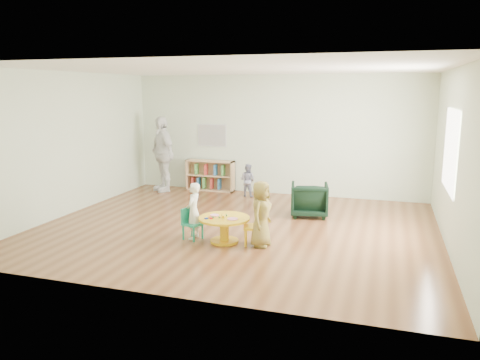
{
  "coord_description": "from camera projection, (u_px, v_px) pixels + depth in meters",
  "views": [
    {
      "loc": [
        2.52,
        -7.75,
        2.44
      ],
      "look_at": [
        0.16,
        -0.3,
        0.94
      ],
      "focal_mm": 35.0,
      "sensor_mm": 36.0,
      "label": 1
    }
  ],
  "objects": [
    {
      "name": "child_left",
      "position": [
        194.0,
        211.0,
        7.74
      ],
      "size": [
        0.24,
        0.35,
        0.95
      ],
      "primitive_type": "imported",
      "rotation": [
        0.0,
        0.0,
        -1.54
      ],
      "color": "white",
      "rests_on": "ground"
    },
    {
      "name": "child_right",
      "position": [
        261.0,
        214.0,
        7.36
      ],
      "size": [
        0.38,
        0.54,
        1.05
      ],
      "primitive_type": "imported",
      "rotation": [
        0.0,
        0.0,
        1.49
      ],
      "color": "yellow",
      "rests_on": "ground"
    },
    {
      "name": "kid_chair_right",
      "position": [
        256.0,
        226.0,
        7.47
      ],
      "size": [
        0.38,
        0.38,
        0.58
      ],
      "rotation": [
        0.0,
        0.0,
        1.84
      ],
      "color": "yellow",
      "rests_on": "ground"
    },
    {
      "name": "activity_table",
      "position": [
        224.0,
        225.0,
        7.59
      ],
      "size": [
        0.83,
        0.83,
        0.46
      ],
      "rotation": [
        0.0,
        0.0,
        0.16
      ],
      "color": "yellow",
      "rests_on": "ground"
    },
    {
      "name": "room",
      "position": [
        237.0,
        122.0,
        8.1
      ],
      "size": [
        7.1,
        7.0,
        2.8
      ],
      "color": "brown",
      "rests_on": "ground"
    },
    {
      "name": "armchair",
      "position": [
        309.0,
        200.0,
        9.18
      ],
      "size": [
        0.82,
        0.84,
        0.66
      ],
      "primitive_type": "imported",
      "rotation": [
        0.0,
        0.0,
        3.32
      ],
      "color": "black",
      "rests_on": "ground"
    },
    {
      "name": "kid_chair_left",
      "position": [
        191.0,
        222.0,
        7.77
      ],
      "size": [
        0.35,
        0.35,
        0.52
      ],
      "rotation": [
        0.0,
        0.0,
        -1.86
      ],
      "color": "#1C9C72",
      "rests_on": "ground"
    },
    {
      "name": "toddler",
      "position": [
        248.0,
        180.0,
        10.86
      ],
      "size": [
        0.42,
        0.35,
        0.77
      ],
      "primitive_type": "imported",
      "rotation": [
        0.0,
        0.0,
        2.96
      ],
      "color": "#1C1E47",
      "rests_on": "ground"
    },
    {
      "name": "adult_caretaker",
      "position": [
        162.0,
        154.0,
        11.38
      ],
      "size": [
        1.11,
        1.03,
        1.83
      ],
      "primitive_type": "imported",
      "rotation": [
        0.0,
        0.0,
        -0.68
      ],
      "color": "white",
      "rests_on": "ground"
    },
    {
      "name": "bookshelf",
      "position": [
        210.0,
        176.0,
        11.55
      ],
      "size": [
        1.2,
        0.3,
        0.75
      ],
      "color": "tan",
      "rests_on": "ground"
    },
    {
      "name": "alphabet_poster",
      "position": [
        212.0,
        135.0,
        11.48
      ],
      "size": [
        0.74,
        0.01,
        0.54
      ],
      "color": "silver",
      "rests_on": "ground"
    }
  ]
}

